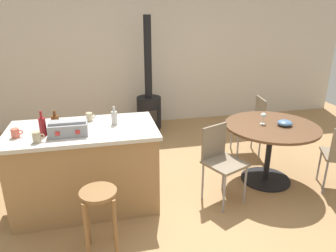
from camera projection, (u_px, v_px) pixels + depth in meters
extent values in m
plane|color=#A37A4C|center=(193.00, 200.00, 3.66)|extent=(8.80, 8.80, 0.00)
cube|color=beige|center=(149.00, 52.00, 5.85)|extent=(8.00, 0.10, 2.70)
cube|color=#A37A4C|center=(86.00, 169.00, 3.44)|extent=(1.50, 0.79, 0.88)
cube|color=beige|center=(82.00, 130.00, 3.28)|extent=(1.56, 0.85, 0.04)
cylinder|color=olive|center=(114.00, 213.00, 2.93)|extent=(0.04, 0.04, 0.60)
cylinder|color=olive|center=(87.00, 217.00, 2.88)|extent=(0.04, 0.04, 0.60)
cylinder|color=olive|center=(87.00, 234.00, 2.65)|extent=(0.04, 0.04, 0.60)
cylinder|color=olive|center=(115.00, 230.00, 2.70)|extent=(0.04, 0.04, 0.60)
cylinder|color=olive|center=(98.00, 192.00, 2.68)|extent=(0.32, 0.32, 0.03)
cylinder|color=black|center=(265.00, 179.00, 4.09)|extent=(0.63, 0.63, 0.02)
cylinder|color=black|center=(268.00, 154.00, 3.97)|extent=(0.07, 0.07, 0.74)
cylinder|color=brown|center=(272.00, 126.00, 3.83)|extent=(1.14, 1.14, 0.03)
cube|color=#7F705B|center=(225.00, 163.00, 3.48)|extent=(0.53, 0.53, 0.03)
cube|color=#7F705B|center=(214.00, 142.00, 3.56)|extent=(0.34, 0.17, 0.40)
cylinder|color=gray|center=(223.00, 173.00, 3.79)|extent=(0.02, 0.02, 0.47)
cylinder|color=gray|center=(203.00, 181.00, 3.60)|extent=(0.02, 0.02, 0.47)
cylinder|color=gray|center=(224.00, 194.00, 3.35)|extent=(0.02, 0.02, 0.47)
cylinder|color=gray|center=(245.00, 184.00, 3.54)|extent=(0.02, 0.02, 0.47)
cylinder|color=gray|center=(325.00, 178.00, 3.72)|extent=(0.02, 0.02, 0.43)
cylinder|color=gray|center=(319.00, 165.00, 4.03)|extent=(0.02, 0.02, 0.43)
cube|color=#7F705B|center=(247.00, 124.00, 4.73)|extent=(0.45, 0.45, 0.03)
cube|color=#7F705B|center=(260.00, 111.00, 4.68)|extent=(0.07, 0.36, 0.40)
cylinder|color=gray|center=(260.00, 143.00, 4.67)|extent=(0.02, 0.02, 0.45)
cylinder|color=gray|center=(252.00, 134.00, 4.99)|extent=(0.02, 0.02, 0.45)
cylinder|color=gray|center=(232.00, 135.00, 4.96)|extent=(0.02, 0.02, 0.45)
cylinder|color=gray|center=(238.00, 143.00, 4.64)|extent=(0.02, 0.02, 0.45)
cylinder|color=black|center=(149.00, 128.00, 5.79)|extent=(0.37, 0.37, 0.06)
cylinder|color=black|center=(149.00, 112.00, 5.68)|extent=(0.44, 0.44, 0.57)
cube|color=#2D2826|center=(151.00, 116.00, 5.48)|extent=(0.20, 0.02, 0.20)
cylinder|color=black|center=(148.00, 58.00, 5.34)|extent=(0.13, 0.13, 1.40)
cube|color=gray|center=(68.00, 129.00, 3.09)|extent=(0.37, 0.20, 0.13)
cube|color=gray|center=(68.00, 122.00, 3.06)|extent=(0.35, 0.12, 0.02)
cube|color=red|center=(57.00, 134.00, 2.97)|extent=(0.04, 0.01, 0.04)
cube|color=red|center=(78.00, 132.00, 3.01)|extent=(0.04, 0.01, 0.04)
cylinder|color=maroon|center=(43.00, 127.00, 3.07)|extent=(0.07, 0.07, 0.18)
cylinder|color=maroon|center=(41.00, 115.00, 3.02)|extent=(0.03, 0.03, 0.07)
cylinder|color=#B7B2AD|center=(114.00, 118.00, 3.38)|extent=(0.06, 0.06, 0.14)
cylinder|color=#B7B2AD|center=(114.00, 109.00, 3.34)|extent=(0.02, 0.02, 0.06)
cylinder|color=#603314|center=(55.00, 122.00, 3.25)|extent=(0.08, 0.08, 0.14)
cylinder|color=#603314|center=(54.00, 113.00, 3.22)|extent=(0.03, 0.03, 0.05)
cylinder|color=tan|center=(89.00, 117.00, 3.49)|extent=(0.07, 0.07, 0.10)
torus|color=tan|center=(94.00, 116.00, 3.50)|extent=(0.05, 0.01, 0.05)
cylinder|color=#DB6651|center=(15.00, 133.00, 3.03)|extent=(0.08, 0.08, 0.09)
torus|color=#DB6651|center=(21.00, 132.00, 3.04)|extent=(0.05, 0.01, 0.05)
cylinder|color=tan|center=(37.00, 137.00, 2.92)|extent=(0.08, 0.08, 0.10)
torus|color=tan|center=(42.00, 136.00, 2.93)|extent=(0.05, 0.01, 0.05)
cylinder|color=silver|center=(262.00, 124.00, 3.87)|extent=(0.06, 0.06, 0.00)
cylinder|color=silver|center=(263.00, 121.00, 3.85)|extent=(0.01, 0.01, 0.08)
ellipsoid|color=silver|center=(263.00, 115.00, 3.83)|extent=(0.07, 0.07, 0.06)
ellipsoid|color=#4C7099|center=(285.00, 123.00, 3.80)|extent=(0.18, 0.18, 0.07)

